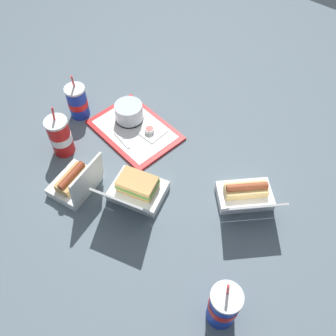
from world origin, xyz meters
The scene contains 12 objects.
ground_plane centered at (0.00, 0.00, 0.00)m, with size 3.20×3.20×0.00m, color slate.
food_tray centered at (0.25, -0.14, 0.01)m, with size 0.40×0.31×0.01m.
cake_container centered at (0.31, -0.17, 0.05)m, with size 0.12×0.12×0.08m.
ketchup_cup centered at (0.18, -0.17, 0.03)m, with size 0.04×0.04×0.02m.
napkin_stack centered at (0.18, -0.18, 0.02)m, with size 0.10×0.10×0.00m, color white.
plastic_fork centered at (0.25, -0.06, 0.02)m, with size 0.11×0.01×0.01m, color white.
clamshell_hotdog_corner centered at (0.21, 0.22, 0.04)m, with size 0.19×0.20×0.18m.
clamshell_sandwich_left centered at (0.01, 0.10, 0.04)m, with size 0.25×0.27×0.18m.
clamshell_hotdog_back centered at (-0.31, -0.14, 0.04)m, with size 0.28×0.28×0.15m.
soda_cup_back centered at (-0.48, 0.26, 0.09)m, with size 0.09×0.09×0.24m.
soda_cup_right centered at (0.40, 0.12, 0.09)m, with size 0.09×0.09×0.23m.
soda_cup_left centered at (0.50, -0.06, 0.08)m, with size 0.09×0.09×0.21m.
Camera 1 is at (-0.56, 0.61, 1.20)m, focal length 40.00 mm.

